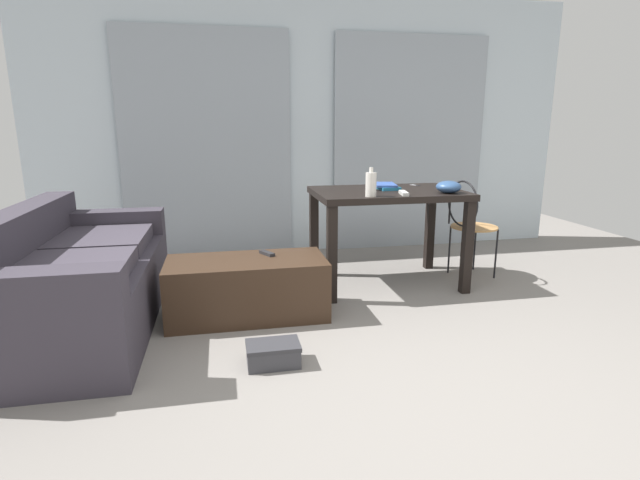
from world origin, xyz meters
TOP-DOWN VIEW (x-y plane):
  - ground_plane at (0.00, 1.15)m, footprint 7.44×7.44m
  - wall_back at (0.00, 3.10)m, footprint 5.39×0.10m
  - curtains at (0.00, 3.02)m, footprint 3.68×0.03m
  - couch at (-1.87, 1.36)m, footprint 0.87×1.85m
  - coffee_table at (-0.77, 1.34)m, footprint 1.07×0.50m
  - craft_table at (0.39, 1.82)m, footprint 1.17×0.79m
  - wire_chair at (1.13, 1.86)m, footprint 0.39×0.41m
  - bottle_near at (0.15, 1.52)m, footprint 0.08×0.08m
  - bowl at (0.79, 1.58)m, footprint 0.19×0.19m
  - book_stack at (0.40, 1.91)m, footprint 0.21×0.30m
  - tv_remote_on_table at (0.42, 1.55)m, footprint 0.08×0.19m
  - scissors at (0.73, 2.06)m, footprint 0.08×0.10m
  - tv_remote_primary at (-0.63, 1.43)m, footprint 0.10×0.15m
  - shoebox at (-0.68, 0.60)m, footprint 0.29×0.19m

SIDE VIEW (x-z plane):
  - ground_plane at x=0.00m, z-range 0.00..0.00m
  - shoebox at x=-0.68m, z-range 0.00..0.13m
  - coffee_table at x=-0.77m, z-range 0.00..0.40m
  - couch at x=-1.87m, z-range -0.08..0.70m
  - tv_remote_primary at x=-0.63m, z-range 0.40..0.43m
  - wire_chair at x=1.13m, z-range 0.10..0.94m
  - craft_table at x=0.39m, z-range 0.27..1.05m
  - scissors at x=0.73m, z-range 0.78..0.79m
  - tv_remote_on_table at x=0.42m, z-range 0.78..0.81m
  - book_stack at x=0.40m, z-range 0.78..0.82m
  - bowl at x=0.79m, z-range 0.78..0.87m
  - bottle_near at x=0.15m, z-range 0.76..0.98m
  - curtains at x=0.00m, z-range 0.00..2.17m
  - wall_back at x=0.00m, z-range 0.00..2.54m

